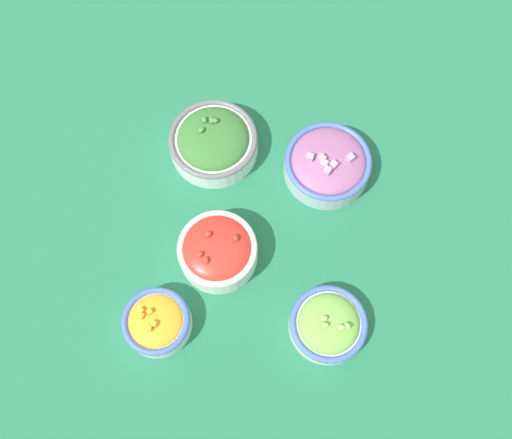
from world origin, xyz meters
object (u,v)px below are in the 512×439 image
(bowl_squash, at_px, (157,322))
(bowl_broccoli, at_px, (214,142))
(bowl_cherry_tomatoes, at_px, (218,251))
(bowl_lettuce, at_px, (328,324))
(bowl_red_onion, at_px, (328,164))

(bowl_squash, bearing_deg, bowl_broccoli, -9.50)
(bowl_cherry_tomatoes, relative_size, bowl_lettuce, 1.05)
(bowl_red_onion, height_order, bowl_broccoli, bowl_broccoli)
(bowl_cherry_tomatoes, distance_m, bowl_broccoli, 0.23)
(bowl_cherry_tomatoes, bearing_deg, bowl_squash, 145.47)
(bowl_red_onion, xyz_separation_m, bowl_squash, (-0.33, 0.29, -0.01))
(bowl_broccoli, bearing_deg, bowl_lettuce, -144.32)
(bowl_lettuce, distance_m, bowl_squash, 0.31)
(bowl_red_onion, bearing_deg, bowl_broccoli, 82.84)
(bowl_red_onion, height_order, bowl_lettuce, bowl_red_onion)
(bowl_red_onion, relative_size, bowl_broccoli, 0.96)
(bowl_broccoli, height_order, bowl_lettuce, bowl_broccoli)
(bowl_broccoli, relative_size, bowl_squash, 1.44)
(bowl_red_onion, bearing_deg, bowl_squash, 139.22)
(bowl_broccoli, bearing_deg, bowl_red_onion, -97.16)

